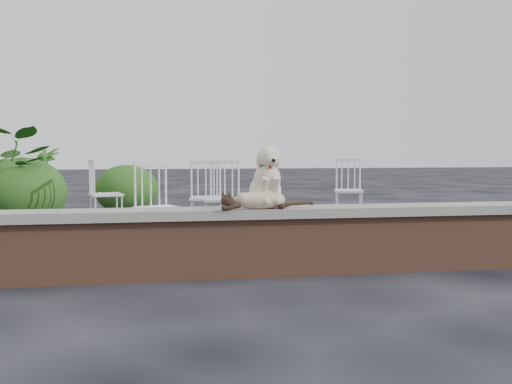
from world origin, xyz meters
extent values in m
plane|color=black|center=(0.00, 0.00, 0.00)|extent=(60.00, 60.00, 0.00)
cube|color=brown|center=(0.00, 0.00, 0.25)|extent=(6.00, 0.30, 0.50)
cube|color=slate|center=(0.00, 0.00, 0.54)|extent=(6.20, 0.40, 0.08)
imported|color=#215016|center=(-2.72, 4.19, 0.71)|extent=(1.37, 1.22, 1.41)
imported|color=#215016|center=(-2.45, 5.40, 0.56)|extent=(0.88, 0.88, 1.11)
ellipsoid|color=#215016|center=(-2.57, 4.27, 0.46)|extent=(1.29, 1.18, 1.02)
ellipsoid|color=#215016|center=(-1.11, 5.60, 0.39)|extent=(1.09, 1.00, 0.86)
camera|label=1|loc=(-0.72, -4.94, 1.07)|focal=41.66mm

